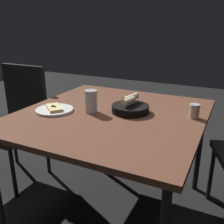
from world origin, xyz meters
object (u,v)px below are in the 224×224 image
pizza_plate (54,109)px  pepper_shaker (194,112)px  dining_table (111,121)px  beer_glass (91,103)px  bread_basket (130,107)px  chair_far (17,117)px

pizza_plate → pepper_shaker: pepper_shaker is taller
dining_table → pizza_plate: pizza_plate is taller
pizza_plate → beer_glass: bearing=-69.1°
dining_table → pepper_shaker: (0.13, -0.47, 0.09)m
pizza_plate → bread_basket: (0.19, -0.43, 0.02)m
dining_table → bread_basket: (0.07, -0.10, 0.08)m
pepper_shaker → pizza_plate: bearing=107.5°
beer_glass → dining_table: bearing=-72.1°
beer_glass → pepper_shaker: beer_glass is taller
pizza_plate → chair_far: chair_far is taller
pepper_shaker → dining_table: bearing=105.7°
pepper_shaker → chair_far: bearing=91.7°
beer_glass → chair_far: (0.13, 0.77, -0.26)m
pepper_shaker → chair_far: size_ratio=0.09×
dining_table → beer_glass: size_ratio=8.16×
chair_far → bread_basket: bearing=-91.3°
pepper_shaker → chair_far: 1.38m
chair_far → beer_glass: bearing=-99.4°
bread_basket → pepper_shaker: bread_basket is taller
beer_glass → chair_far: size_ratio=0.15×
dining_table → bread_basket: bearing=-55.6°
pizza_plate → chair_far: (0.21, 0.55, -0.21)m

